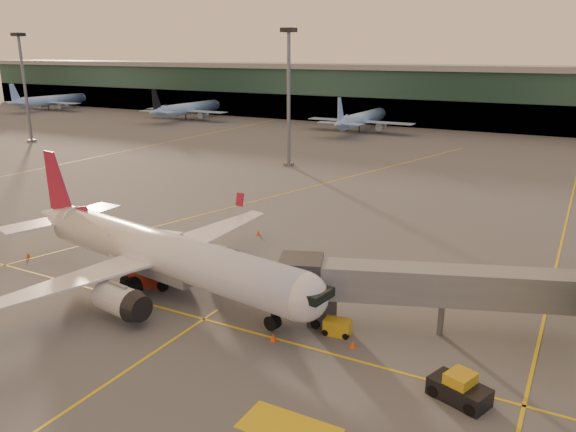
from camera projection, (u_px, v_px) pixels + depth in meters
The scene contains 15 objects.
ground at pixel (116, 331), 44.92m from camera, with size 600.00×600.00×0.00m, color #4C4F54.
taxi_markings at pixel (294, 197), 85.76m from camera, with size 100.12×173.00×0.01m.
terminal at pixel (474, 97), 161.92m from camera, with size 400.00×20.00×17.60m.
mast_west_far at pixel (24, 80), 134.19m from camera, with size 2.40×2.40×25.60m.
mast_west_near at pixel (289, 88), 105.49m from camera, with size 2.40×2.40×25.60m.
distant_aircraft_row at pixel (272, 125), 168.98m from camera, with size 225.00×34.00×13.00m.
main_airplane at pixel (157, 253), 51.50m from camera, with size 37.66×34.12×11.39m.
jet_bridge at pixel (462, 289), 43.14m from camera, with size 25.96×12.11×5.71m.
catering_truck at pixel (147, 255), 53.46m from camera, with size 6.87×3.84×5.04m.
gpu_cart at pixel (337, 327), 44.18m from camera, with size 2.29×1.53×1.26m.
pushback_tug at pixel (459, 389), 35.80m from camera, with size 4.20×3.14×1.93m.
cone_nose at pixel (353, 344), 42.27m from camera, with size 0.46×0.46×0.59m.
cone_tail at pixel (28, 255), 60.87m from camera, with size 0.43×0.43×0.54m.
cone_wing_left at pixel (258, 233), 68.28m from camera, with size 0.45×0.45×0.57m.
cone_fwd at pixel (273, 338), 43.25m from camera, with size 0.48×0.48×0.62m.
Camera 1 is at (31.48, -28.96, 21.54)m, focal length 35.00 mm.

